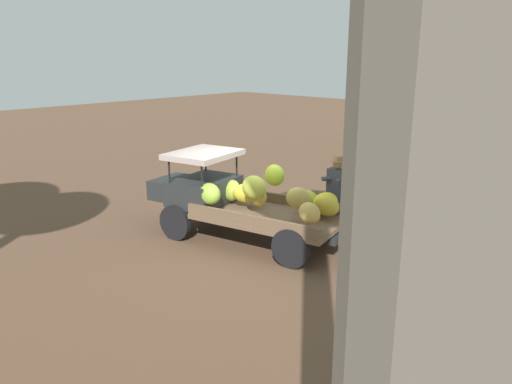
# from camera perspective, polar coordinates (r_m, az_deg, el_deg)

# --- Properties ---
(ground_plane) EXTENTS (60.00, 60.00, 0.00)m
(ground_plane) POSITION_cam_1_polar(r_m,az_deg,el_deg) (10.98, -0.24, -5.08)
(ground_plane) COLOR brown
(truck) EXTENTS (4.64, 2.47, 1.82)m
(truck) POSITION_cam_1_polar(r_m,az_deg,el_deg) (10.63, -2.18, -0.76)
(truck) COLOR #252829
(truck) RESTS_ON ground
(farmer) EXTENTS (0.53, 0.47, 1.72)m
(farmer) POSITION_cam_1_polar(r_m,az_deg,el_deg) (11.17, 9.24, 0.36)
(farmer) COLOR #44566D
(farmer) RESTS_ON ground
(wooden_crate) EXTENTS (0.50, 0.55, 0.38)m
(wooden_crate) POSITION_cam_1_polar(r_m,az_deg,el_deg) (10.41, 13.89, -5.64)
(wooden_crate) COLOR #855E4A
(wooden_crate) RESTS_ON ground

